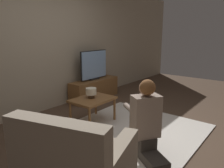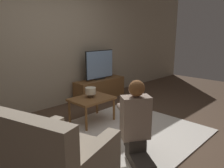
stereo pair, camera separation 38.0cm
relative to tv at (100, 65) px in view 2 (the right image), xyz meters
name	(u,v)px [view 2 (the right image)]	position (x,y,z in m)	size (l,w,h in m)	color
ground_plane	(121,135)	(-1.09, -1.66, -0.80)	(10.00, 10.00, 0.00)	brown
wall_back	(49,44)	(-1.09, 0.27, 0.50)	(10.00, 0.06, 2.60)	tan
rug	(121,135)	(-1.09, -1.66, -0.79)	(2.40, 1.98, 0.02)	silver
tv_stand	(100,89)	(0.00, 0.00, -0.57)	(1.30, 0.37, 0.46)	brown
tv	(100,65)	(0.00, 0.00, 0.00)	(0.81, 0.08, 0.67)	black
coffee_table	(92,101)	(-1.06, -0.95, -0.41)	(0.70, 0.52, 0.44)	brown
armchair	(58,168)	(-2.43, -2.06, -0.50)	(1.04, 1.06, 0.90)	gray
person_kneeling	(136,121)	(-1.42, -2.18, -0.31)	(0.66, 0.83, 0.97)	#332D28
table_lamp	(90,91)	(-1.04, -0.90, -0.26)	(0.18, 0.18, 0.17)	#4C3823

